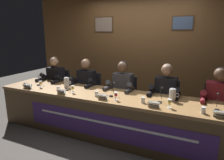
{
  "coord_description": "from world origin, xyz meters",
  "views": [
    {
      "loc": [
        1.35,
        -2.93,
        1.75
      ],
      "look_at": [
        0.0,
        0.0,
        0.99
      ],
      "focal_mm": 32.04,
      "sensor_mm": 36.0,
      "label": 1
    }
  ],
  "objects_px": {
    "microphone_center": "(112,92)",
    "chair_far_left": "(60,90)",
    "water_pitcher_right_side": "(173,95)",
    "water_cup_far_right": "(203,110)",
    "panelist_far_left": "(53,81)",
    "water_pitcher_left_side": "(67,82)",
    "panelist_left": "(85,84)",
    "chair_center": "(125,100)",
    "water_cup_center": "(97,94)",
    "nameplate_right": "(154,105)",
    "water_cup_left": "(58,89)",
    "chair_far_right": "(215,113)",
    "nameplate_left": "(61,92)",
    "juice_glass_far_left": "(41,83)",
    "chair_left": "(90,95)",
    "conference_table": "(109,109)",
    "microphone_left": "(68,86)",
    "nameplate_center": "(103,97)",
    "water_cup_far_left": "(25,85)",
    "microphone_far_left": "(40,81)",
    "juice_glass_left": "(73,88)",
    "nameplate_far_left": "(27,86)",
    "panelist_center": "(121,89)",
    "chair_right": "(166,106)",
    "water_cup_right": "(143,100)",
    "juice_glass_right": "(169,102)",
    "juice_glass_center": "(116,95)",
    "microphone_far_right": "(217,105)",
    "nameplate_far_right": "(221,115)",
    "panelist_far_right": "(217,101)",
    "panelist_right": "(165,94)",
    "microphone_right": "(161,97)"
  },
  "relations": [
    {
      "from": "panelist_left",
      "to": "water_cup_center",
      "type": "height_order",
      "value": "panelist_left"
    },
    {
      "from": "chair_far_left",
      "to": "chair_far_right",
      "type": "bearing_deg",
      "value": 0.0
    },
    {
      "from": "panelist_far_left",
      "to": "nameplate_center",
      "type": "xyz_separation_m",
      "value": [
        1.59,
        -0.71,
        0.05
      ]
    },
    {
      "from": "juice_glass_left",
      "to": "conference_table",
      "type": "bearing_deg",
      "value": 5.98
    },
    {
      "from": "microphone_center",
      "to": "nameplate_right",
      "type": "relative_size",
      "value": 1.3
    },
    {
      "from": "nameplate_center",
      "to": "water_pitcher_right_side",
      "type": "distance_m",
      "value": 1.07
    },
    {
      "from": "conference_table",
      "to": "microphone_left",
      "type": "distance_m",
      "value": 0.89
    },
    {
      "from": "juice_glass_far_left",
      "to": "nameplate_far_right",
      "type": "bearing_deg",
      "value": -2.56
    },
    {
      "from": "panelist_left",
      "to": "panelist_right",
      "type": "height_order",
      "value": "same"
    },
    {
      "from": "microphone_far_left",
      "to": "panelist_far_right",
      "type": "relative_size",
      "value": 0.17
    },
    {
      "from": "water_pitcher_right_side",
      "to": "water_cup_far_right",
      "type": "bearing_deg",
      "value": -37.22
    },
    {
      "from": "water_cup_far_right",
      "to": "microphone_far_right",
      "type": "relative_size",
      "value": 0.39
    },
    {
      "from": "chair_right",
      "to": "water_cup_right",
      "type": "height_order",
      "value": "chair_right"
    },
    {
      "from": "juice_glass_far_left",
      "to": "nameplate_far_right",
      "type": "xyz_separation_m",
      "value": [
        3.04,
        -0.14,
        -0.05
      ]
    },
    {
      "from": "chair_far_left",
      "to": "microphone_right",
      "type": "height_order",
      "value": "microphone_right"
    },
    {
      "from": "juice_glass_left",
      "to": "juice_glass_right",
      "type": "height_order",
      "value": "same"
    },
    {
      "from": "water_cup_left",
      "to": "chair_right",
      "type": "bearing_deg",
      "value": 25.61
    },
    {
      "from": "conference_table",
      "to": "water_cup_center",
      "type": "xyz_separation_m",
      "value": [
        -0.19,
        -0.07,
        0.26
      ]
    },
    {
      "from": "panelist_left",
      "to": "chair_center",
      "type": "relative_size",
      "value": 1.36
    },
    {
      "from": "water_cup_center",
      "to": "nameplate_right",
      "type": "relative_size",
      "value": 0.51
    },
    {
      "from": "water_cup_far_left",
      "to": "juice_glass_far_left",
      "type": "bearing_deg",
      "value": 12.94
    },
    {
      "from": "water_cup_far_left",
      "to": "panelist_far_right",
      "type": "distance_m",
      "value": 3.41
    },
    {
      "from": "chair_left",
      "to": "nameplate_left",
      "type": "distance_m",
      "value": 1.0
    },
    {
      "from": "chair_far_left",
      "to": "nameplate_left",
      "type": "relative_size",
      "value": 5.63
    },
    {
      "from": "nameplate_right",
      "to": "microphone_far_right",
      "type": "bearing_deg",
      "value": 18.33
    },
    {
      "from": "nameplate_left",
      "to": "juice_glass_far_left",
      "type": "bearing_deg",
      "value": 164.56
    },
    {
      "from": "nameplate_right",
      "to": "microphone_far_right",
      "type": "relative_size",
      "value": 0.77
    },
    {
      "from": "conference_table",
      "to": "water_cup_far_left",
      "type": "xyz_separation_m",
      "value": [
        -1.74,
        -0.12,
        0.26
      ]
    },
    {
      "from": "juice_glass_center",
      "to": "microphone_far_right",
      "type": "relative_size",
      "value": 0.57
    },
    {
      "from": "water_cup_far_left",
      "to": "microphone_far_left",
      "type": "relative_size",
      "value": 0.39
    },
    {
      "from": "water_pitcher_left_side",
      "to": "water_pitcher_right_side",
      "type": "distance_m",
      "value": 1.95
    },
    {
      "from": "chair_far_right",
      "to": "nameplate_far_right",
      "type": "distance_m",
      "value": 0.97
    },
    {
      "from": "panelist_left",
      "to": "nameplate_far_right",
      "type": "xyz_separation_m",
      "value": [
        2.42,
        -0.71,
        0.05
      ]
    },
    {
      "from": "panelist_far_left",
      "to": "water_pitcher_left_side",
      "type": "distance_m",
      "value": 0.74
    },
    {
      "from": "nameplate_left",
      "to": "chair_far_right",
      "type": "xyz_separation_m",
      "value": [
        2.41,
        0.95,
        -0.33
      ]
    },
    {
      "from": "chair_center",
      "to": "juice_glass_center",
      "type": "distance_m",
      "value": 0.94
    },
    {
      "from": "juice_glass_left",
      "to": "water_pitcher_left_side",
      "type": "height_order",
      "value": "water_pitcher_left_side"
    },
    {
      "from": "chair_left",
      "to": "nameplate_far_left",
      "type": "bearing_deg",
      "value": -130.28
    },
    {
      "from": "juice_glass_center",
      "to": "chair_right",
      "type": "distance_m",
      "value": 1.12
    },
    {
      "from": "nameplate_left",
      "to": "water_cup_center",
      "type": "height_order",
      "value": "water_cup_center"
    },
    {
      "from": "panelist_center",
      "to": "water_cup_left",
      "type": "bearing_deg",
      "value": -145.95
    },
    {
      "from": "nameplate_left",
      "to": "water_cup_left",
      "type": "distance_m",
      "value": 0.18
    },
    {
      "from": "water_cup_left",
      "to": "water_cup_right",
      "type": "xyz_separation_m",
      "value": [
        1.53,
        0.05,
        0.0
      ]
    },
    {
      "from": "panelist_far_left",
      "to": "water_pitcher_left_side",
      "type": "bearing_deg",
      "value": -29.38
    },
    {
      "from": "microphone_center",
      "to": "chair_far_left",
      "type": "bearing_deg",
      "value": 157.43
    },
    {
      "from": "water_cup_left",
      "to": "chair_far_right",
      "type": "height_order",
      "value": "chair_far_right"
    },
    {
      "from": "chair_center",
      "to": "chair_right",
      "type": "relative_size",
      "value": 1.0
    },
    {
      "from": "conference_table",
      "to": "microphone_far_right",
      "type": "height_order",
      "value": "microphone_far_right"
    },
    {
      "from": "water_pitcher_left_side",
      "to": "microphone_center",
      "type": "bearing_deg",
      "value": -7.08
    },
    {
      "from": "chair_left",
      "to": "water_cup_center",
      "type": "bearing_deg",
      "value": -52.5
    }
  ]
}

